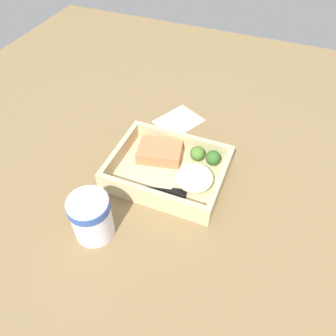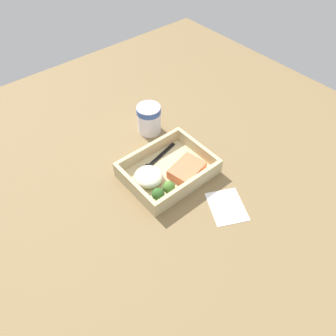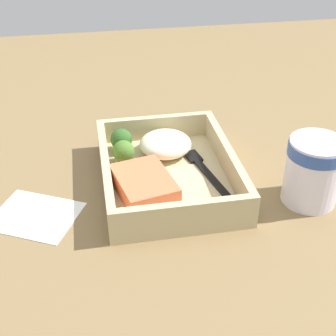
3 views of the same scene
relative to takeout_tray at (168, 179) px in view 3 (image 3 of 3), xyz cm
name	(u,v)px [view 3 (image 3 of 3)]	position (x,y,z in cm)	size (l,w,h in cm)	color
ground_plane	(168,187)	(0.00, 0.00, -1.60)	(160.00, 160.00, 2.00)	olive
takeout_tray	(168,179)	(0.00, 0.00, 0.00)	(26.05, 20.24, 1.20)	#C5B586
tray_rim	(168,165)	(0.00, 0.00, 2.64)	(26.05, 20.24, 4.09)	#C5B586
salmon_fillet	(144,185)	(-3.85, 4.26, 2.10)	(10.34, 7.53, 2.99)	#F47349
mashed_potatoes	(165,144)	(6.77, -0.79, 2.41)	(8.46, 8.65, 3.61)	#F0E7C8
broccoli_floret_1	(121,140)	(8.89, 6.33, 2.78)	(3.64, 3.64, 4.07)	#79995C
broccoli_floret_2	(124,152)	(4.97, 6.36, 2.77)	(3.58, 3.58, 4.04)	#7FA85C
fork	(207,172)	(-0.40, -6.11, 0.82)	(15.79, 4.98, 0.44)	black
paper_cup	(314,168)	(-8.12, -19.72, 5.04)	(8.18, 8.18, 10.08)	white
receipt_slip	(35,215)	(-4.85, 20.15, -0.48)	(9.47, 11.71, 0.24)	white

